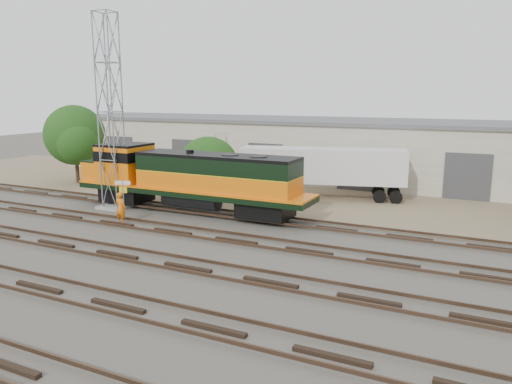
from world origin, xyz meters
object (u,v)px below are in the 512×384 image
at_px(locomotive, 187,177).
at_px(worker, 121,208).
at_px(semi_trailer, 326,167).
at_px(signal_tower, 110,116).

distance_m(locomotive, worker, 4.76).
bearing_deg(locomotive, worker, -115.43).
bearing_deg(semi_trailer, worker, -140.17).
bearing_deg(worker, semi_trailer, -123.83).
distance_m(locomotive, signal_tower, 6.46).
xyz_separation_m(worker, semi_trailer, (8.61, 12.26, 1.37)).
bearing_deg(semi_trailer, locomotive, -144.35).
bearing_deg(signal_tower, worker, -43.94).
height_order(locomotive, semi_trailer, locomotive).
distance_m(locomotive, semi_trailer, 10.51).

